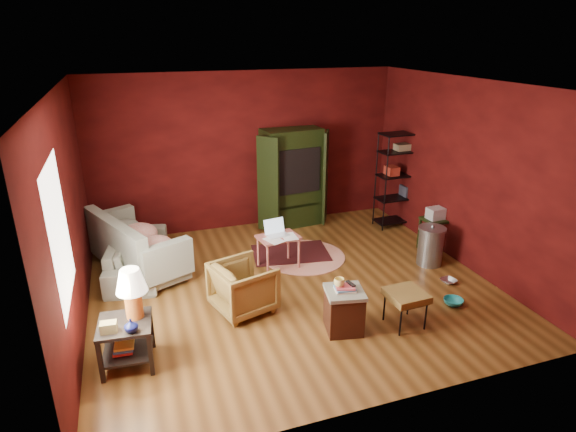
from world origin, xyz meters
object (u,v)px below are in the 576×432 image
(sofa, at_px, (137,248))
(laptop_desk, at_px, (278,239))
(wire_shelving, at_px, (401,175))
(hamper, at_px, (344,309))
(side_table, at_px, (129,309))
(tv_armoire, at_px, (292,176))
(armchair, at_px, (243,285))

(sofa, distance_m, laptop_desk, 2.13)
(wire_shelving, bearing_deg, hamper, -132.26)
(sofa, height_order, side_table, side_table)
(sofa, xyz_separation_m, hamper, (2.28, -2.46, -0.08))
(tv_armoire, distance_m, wire_shelving, 1.99)
(sofa, relative_size, side_table, 1.68)
(hamper, bearing_deg, side_table, 174.92)
(laptop_desk, bearing_deg, armchair, -136.92)
(armchair, xyz_separation_m, wire_shelving, (3.46, 1.97, 0.60))
(wire_shelving, bearing_deg, laptop_desk, -161.70)
(armchair, xyz_separation_m, tv_armoire, (1.59, 2.64, 0.58))
(side_table, relative_size, hamper, 1.75)
(laptop_desk, distance_m, wire_shelving, 2.88)
(armchair, bearing_deg, laptop_desk, -54.05)
(hamper, distance_m, laptop_desk, 1.88)
(tv_armoire, bearing_deg, sofa, -166.41)
(armchair, relative_size, hamper, 1.16)
(hamper, bearing_deg, tv_armoire, 80.93)
(sofa, bearing_deg, hamper, -126.86)
(laptop_desk, height_order, tv_armoire, tv_armoire)
(side_table, xyz_separation_m, wire_shelving, (4.86, 2.60, 0.30))
(sofa, xyz_separation_m, wire_shelving, (4.71, 0.35, 0.60))
(armchair, bearing_deg, tv_armoire, -47.02)
(laptop_desk, relative_size, tv_armoire, 0.42)
(sofa, bearing_deg, laptop_desk, -96.18)
(sofa, height_order, laptop_desk, laptop_desk)
(wire_shelving, bearing_deg, sofa, -177.16)
(hamper, relative_size, laptop_desk, 0.83)
(side_table, height_order, laptop_desk, side_table)
(armchair, bearing_deg, hamper, -145.03)
(sofa, height_order, tv_armoire, tv_armoire)
(tv_armoire, xyz_separation_m, wire_shelving, (1.87, -0.67, 0.02))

